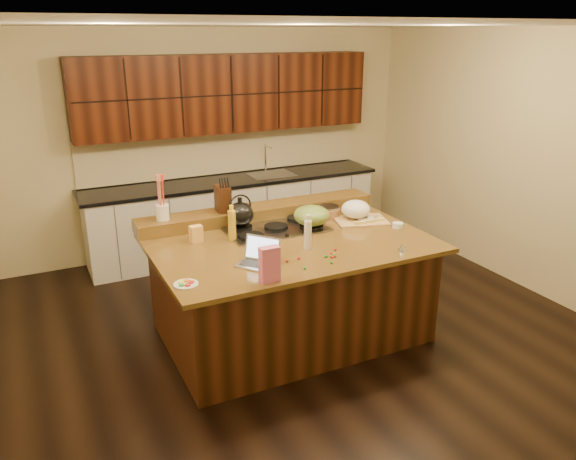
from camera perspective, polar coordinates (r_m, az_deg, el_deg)
name	(u,v)px	position (r m, az deg, el deg)	size (l,w,h in m)	color
room	(291,193)	(4.79, 0.26, 3.77)	(5.52, 5.02, 2.72)	black
island	(290,287)	(5.10, 0.25, -5.85)	(2.40, 1.60, 0.92)	black
back_ledge	(259,212)	(5.50, -2.97, 1.85)	(2.40, 0.30, 0.12)	black
cooktop	(276,228)	(5.17, -1.21, 0.16)	(0.92, 0.52, 0.05)	gray
back_counter	(233,174)	(6.98, -5.65, 5.64)	(3.70, 0.66, 2.40)	silver
kettle	(240,214)	(5.13, -4.88, 1.59)	(0.25, 0.25, 0.22)	black
green_bowl	(312,215)	(5.15, 2.42, 1.49)	(0.33, 0.33, 0.18)	olive
laptop	(259,257)	(4.42, -2.93, -2.79)	(0.37, 0.38, 0.21)	#B7B7BC
oil_bottle	(232,226)	(4.91, -5.71, 0.45)	(0.07, 0.07, 0.27)	gold
vinegar_bottle	(308,235)	(4.69, 2.02, -0.49)	(0.06, 0.06, 0.25)	silver
wooden_tray	(357,212)	(5.45, 7.02, 1.85)	(0.56, 0.47, 0.20)	tan
ramekin_a	(398,225)	(5.33, 11.08, 0.48)	(0.10, 0.10, 0.04)	white
ramekin_b	(369,219)	(5.46, 8.19, 1.10)	(0.10, 0.10, 0.04)	white
ramekin_c	(362,220)	(5.43, 7.56, 1.05)	(0.10, 0.10, 0.04)	white
strainer_bowl	(328,212)	(5.54, 4.08, 1.80)	(0.24, 0.24, 0.09)	#996B3F
kitchen_timer	(403,247)	(4.77, 11.56, -1.72)	(0.08, 0.08, 0.07)	silver
pink_bag	(269,264)	(4.08, -1.90, -3.51)	(0.15, 0.08, 0.27)	pink
candy_plate	(186,284)	(4.14, -10.33, -5.45)	(0.18, 0.18, 0.01)	white
package_box	(196,234)	(4.92, -9.31, -0.41)	(0.11, 0.07, 0.15)	#F0B954
utensil_crock	(162,212)	(5.19, -12.64, 1.78)	(0.12, 0.12, 0.14)	white
knife_block	(223,199)	(5.32, -6.64, 3.18)	(0.12, 0.20, 0.24)	black
gumdrop_0	(299,258)	(4.52, 1.14, -2.85)	(0.02, 0.02, 0.02)	red
gumdrop_1	(305,268)	(4.33, 1.73, -3.92)	(0.02, 0.02, 0.02)	#198C26
gumdrop_2	(287,261)	(4.46, -0.08, -3.19)	(0.02, 0.02, 0.02)	red
gumdrop_3	(327,256)	(4.57, 3.97, -2.65)	(0.02, 0.02, 0.02)	#198C26
gumdrop_4	(335,250)	(4.71, 4.84, -2.00)	(0.02, 0.02, 0.02)	red
gumdrop_5	(334,254)	(4.60, 4.72, -2.50)	(0.02, 0.02, 0.02)	#198C26
gumdrop_6	(335,256)	(4.57, 4.80, -2.67)	(0.02, 0.02, 0.02)	red
gumdrop_7	(325,257)	(4.55, 3.81, -2.73)	(0.02, 0.02, 0.02)	#198C26
gumdrop_8	(331,253)	(4.63, 4.44, -2.34)	(0.02, 0.02, 0.02)	red
gumdrop_9	(331,263)	(4.44, 4.44, -3.34)	(0.02, 0.02, 0.02)	#198C26
gumdrop_10	(332,257)	(4.55, 4.46, -2.76)	(0.02, 0.02, 0.02)	red
gumdrop_11	(331,256)	(4.56, 4.41, -2.69)	(0.02, 0.02, 0.02)	#198C26
gumdrop_12	(299,258)	(4.52, 1.10, -2.89)	(0.02, 0.02, 0.02)	red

